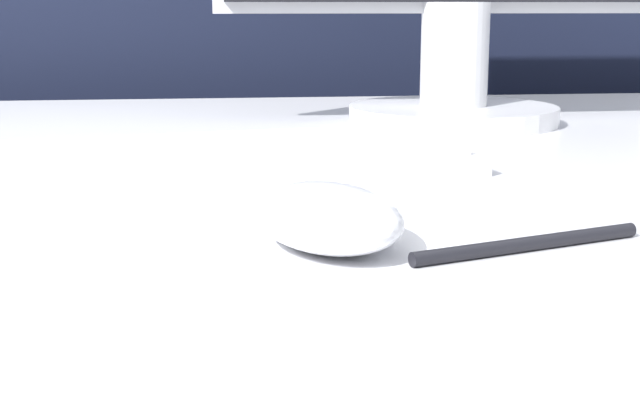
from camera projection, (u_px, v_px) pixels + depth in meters
name	position (u px, v px, depth m)	size (l,w,h in m)	color
partition_panel	(212.00, 241.00, 1.45)	(5.00, 0.03, 1.00)	black
computer_mouse_near	(327.00, 216.00, 0.48)	(0.10, 0.13, 0.03)	white
keyboard	(182.00, 160.00, 0.69)	(0.47, 0.22, 0.02)	silver
pen	(529.00, 244.00, 0.48)	(0.14, 0.05, 0.01)	black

